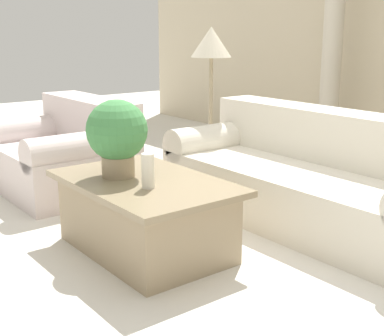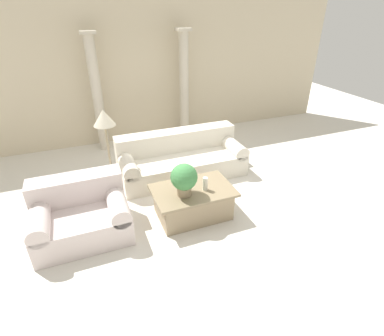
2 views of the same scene
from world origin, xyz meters
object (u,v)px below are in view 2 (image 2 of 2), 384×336
Objects in this scene: sofa_long at (181,158)px; loveseat at (81,213)px; potted_plant at (184,178)px; floor_lamp at (104,122)px; coffee_table at (193,202)px.

sofa_long is 1.83× the size of loveseat.
potted_plant is 0.35× the size of floor_lamp.
coffee_table is at bearing -7.32° from loveseat.
coffee_table is 2.46× the size of potted_plant.
sofa_long reaches higher than coffee_table.
sofa_long is 1.66× the size of floor_lamp.
floor_lamp reaches higher than potted_plant.
potted_plant reaches higher than loveseat.
floor_lamp is at bearing 176.83° from sofa_long.
sofa_long is 1.37m from coffee_table.
sofa_long is 1.93× the size of coffee_table.
sofa_long is 2.23m from loveseat.
floor_lamp is (0.60, 1.20, 0.89)m from loveseat.
floor_lamp is at bearing 126.52° from coffee_table.
sofa_long is 1.60m from floor_lamp.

